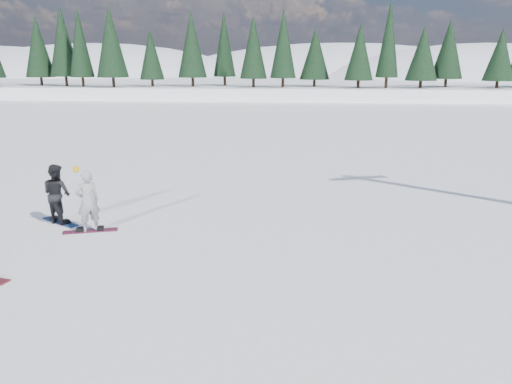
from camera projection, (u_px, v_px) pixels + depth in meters
ground at (42, 243)px, 13.24m from camera, size 420.00×420.00×0.00m
alpine_backdrop at (259, 109)px, 200.00m from camera, size 412.50×227.00×53.20m
snowboarder_woman at (88, 201)px, 13.90m from camera, size 0.77×0.74×1.92m
snowboarder_man at (57, 194)px, 14.70m from camera, size 1.06×0.97×1.78m
snowboard_woman at (90, 231)px, 14.13m from camera, size 1.51×0.73×0.03m
snowboard_man at (60, 222)px, 14.93m from camera, size 1.42×1.03×0.03m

